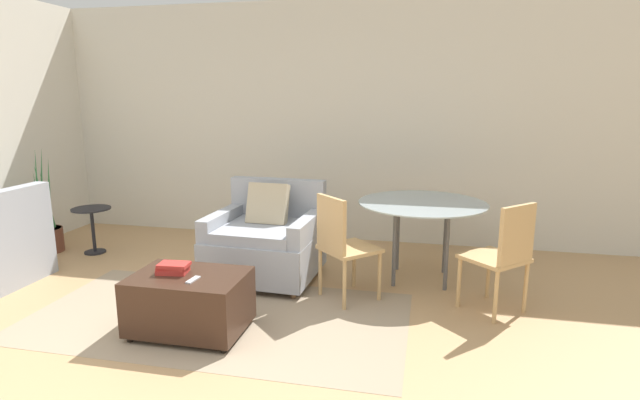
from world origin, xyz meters
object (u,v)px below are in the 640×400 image
Objects in this scene: armchair at (266,241)px; tv_remote_primary at (193,280)px; dining_table at (422,210)px; dining_chair_near_left at (341,241)px; book_stack at (173,268)px; dining_chair_near_right at (504,251)px; ottoman at (190,301)px; side_table at (92,221)px; potted_plant at (46,229)px.

tv_remote_primary is at bearing -94.55° from armchair.
armchair is 1.48m from dining_table.
dining_table is at bearing 10.35° from armchair.
tv_remote_primary is 1.27m from dining_chair_near_left.
dining_chair_near_left is at bearing 36.37° from book_stack.
dining_chair_near_right is at bearing -10.44° from armchair.
ottoman is 5.82× the size of tv_remote_primary.
ottoman is at bearing -4.58° from book_stack.
armchair reaches higher than side_table.
dining_chair_near_right reaches higher than tv_remote_primary.
book_stack reaches higher than side_table.
ottoman is 3.33× the size of book_stack.
ottoman is 0.69× the size of dining_table.
ottoman is at bearing -30.34° from potted_plant.
potted_plant is at bearing -179.66° from dining_table.
potted_plant is at bearing 172.52° from dining_chair_near_right.
potted_plant is at bearing 148.54° from book_stack.
armchair reaches higher than dining_table.
potted_plant is 1.28× the size of dining_chair_near_left.
armchair is 1.21m from ottoman.
dining_chair_near_left is (3.40, -0.62, 0.26)m from potted_plant.
ottoman is 2.21m from dining_table.
dining_chair_near_left and dining_chair_near_right have the same top height.
armchair is 0.88m from dining_chair_near_left.
tv_remote_primary is 0.27× the size of side_table.
ottoman is 2.82m from potted_plant.
dining_table reaches higher than ottoman.
armchair is at bearing 75.46° from book_stack.
armchair is at bearing 85.45° from tv_remote_primary.
book_stack is at bearing 153.23° from tv_remote_primary.
dining_table reaches higher than side_table.
book_stack is 0.27× the size of dining_chair_near_left.
dining_chair_near_right is (2.16, 0.90, 0.07)m from tv_remote_primary.
tv_remote_primary is 2.95m from potted_plant.
dining_chair_near_left reaches higher than tv_remote_primary.
ottoman is at bearing -140.01° from dining_chair_near_left.
tv_remote_primary is at bearing -31.09° from potted_plant.
dining_chair_near_left is (2.87, -0.68, 0.16)m from side_table.
side_table is at bearing 7.17° from potted_plant.
book_stack is 2.50m from dining_chair_near_right.
dining_chair_near_left reaches higher than armchair.
ottoman is 1.29m from dining_chair_near_left.
book_stack is at bearing -161.29° from dining_chair_near_right.
dining_chair_near_right reaches higher than book_stack.
armchair is 1.24× the size of ottoman.
armchair is 2.63m from potted_plant.
dining_table is (1.42, 0.26, 0.31)m from armchair.
side_table is (-1.90, 1.49, 0.12)m from ottoman.
potted_plant is 2.28× the size of side_table.
book_stack is 1.35m from dining_chair_near_left.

